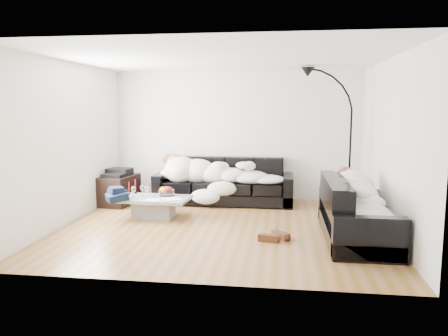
# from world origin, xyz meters

# --- Properties ---
(ground) EXTENTS (5.00, 5.00, 0.00)m
(ground) POSITION_xyz_m (0.00, 0.00, 0.00)
(ground) COLOR brown
(ground) RESTS_ON ground
(wall_back) EXTENTS (5.00, 0.02, 2.60)m
(wall_back) POSITION_xyz_m (0.00, 2.25, 1.30)
(wall_back) COLOR silver
(wall_back) RESTS_ON ground
(wall_left) EXTENTS (0.02, 4.50, 2.60)m
(wall_left) POSITION_xyz_m (-2.50, 0.00, 1.30)
(wall_left) COLOR silver
(wall_left) RESTS_ON ground
(wall_right) EXTENTS (0.02, 4.50, 2.60)m
(wall_right) POSITION_xyz_m (2.50, 0.00, 1.30)
(wall_right) COLOR silver
(wall_right) RESTS_ON ground
(ceiling) EXTENTS (5.00, 5.00, 0.00)m
(ceiling) POSITION_xyz_m (0.00, 0.00, 2.60)
(ceiling) COLOR white
(ceiling) RESTS_ON ground
(sofa_back) EXTENTS (2.68, 0.93, 0.88)m
(sofa_back) POSITION_xyz_m (-0.20, 1.75, 0.44)
(sofa_back) COLOR black
(sofa_back) RESTS_ON ground
(sofa_right) EXTENTS (0.91, 2.12, 0.86)m
(sofa_right) POSITION_xyz_m (2.01, -0.33, 0.43)
(sofa_right) COLOR black
(sofa_right) RESTS_ON ground
(sleeper_back) EXTENTS (2.27, 0.78, 0.45)m
(sleeper_back) POSITION_xyz_m (-0.20, 1.70, 0.65)
(sleeper_back) COLOR white
(sleeper_back) RESTS_ON sofa_back
(sleeper_right) EXTENTS (0.77, 1.81, 0.44)m
(sleeper_right) POSITION_xyz_m (2.01, -0.33, 0.64)
(sleeper_right) COLOR white
(sleeper_right) RESTS_ON sofa_right
(teal_cushion) EXTENTS (0.42, 0.38, 0.20)m
(teal_cushion) POSITION_xyz_m (1.95, 0.33, 0.72)
(teal_cushion) COLOR #0D5F3A
(teal_cushion) RESTS_ON sofa_right
(coffee_table) EXTENTS (1.25, 0.76, 0.35)m
(coffee_table) POSITION_xyz_m (-1.23, 0.43, 0.18)
(coffee_table) COLOR #939699
(coffee_table) RESTS_ON ground
(fruit_bowl) EXTENTS (0.34, 0.34, 0.17)m
(fruit_bowl) POSITION_xyz_m (-1.05, 0.61, 0.44)
(fruit_bowl) COLOR white
(fruit_bowl) RESTS_ON coffee_table
(wine_glass_a) EXTENTS (0.09, 0.09, 0.18)m
(wine_glass_a) POSITION_xyz_m (-1.46, 0.57, 0.45)
(wine_glass_a) COLOR white
(wine_glass_a) RESTS_ON coffee_table
(wine_glass_b) EXTENTS (0.10, 0.10, 0.18)m
(wine_glass_b) POSITION_xyz_m (-1.57, 0.41, 0.45)
(wine_glass_b) COLOR white
(wine_glass_b) RESTS_ON coffee_table
(wine_glass_c) EXTENTS (0.08, 0.08, 0.19)m
(wine_glass_c) POSITION_xyz_m (-1.34, 0.45, 0.45)
(wine_glass_c) COLOR white
(wine_glass_c) RESTS_ON coffee_table
(candle_left) EXTENTS (0.04, 0.04, 0.22)m
(candle_left) POSITION_xyz_m (-1.72, 0.62, 0.46)
(candle_left) COLOR maroon
(candle_left) RESTS_ON coffee_table
(candle_right) EXTENTS (0.06, 0.06, 0.24)m
(candle_right) POSITION_xyz_m (-1.64, 0.72, 0.48)
(candle_right) COLOR maroon
(candle_right) RESTS_ON coffee_table
(newspaper_a) EXTENTS (0.44, 0.40, 0.01)m
(newspaper_a) POSITION_xyz_m (-0.90, 0.32, 0.36)
(newspaper_a) COLOR silver
(newspaper_a) RESTS_ON coffee_table
(newspaper_b) EXTENTS (0.32, 0.26, 0.01)m
(newspaper_b) POSITION_xyz_m (-1.17, 0.21, 0.36)
(newspaper_b) COLOR silver
(newspaper_b) RESTS_ON coffee_table
(navy_jacket) EXTENTS (0.45, 0.43, 0.17)m
(navy_jacket) POSITION_xyz_m (-1.74, 0.17, 0.52)
(navy_jacket) COLOR black
(navy_jacket) RESTS_ON coffee_table
(shoes) EXTENTS (0.59, 0.52, 0.11)m
(shoes) POSITION_xyz_m (0.84, -0.58, 0.06)
(shoes) COLOR #472311
(shoes) RESTS_ON ground
(av_cabinet) EXTENTS (0.68, 0.90, 0.56)m
(av_cabinet) POSITION_xyz_m (-2.21, 1.34, 0.28)
(av_cabinet) COLOR black
(av_cabinet) RESTS_ON ground
(stereo) EXTENTS (0.48, 0.40, 0.13)m
(stereo) POSITION_xyz_m (-2.21, 1.34, 0.63)
(stereo) COLOR black
(stereo) RESTS_ON av_cabinet
(floor_lamp) EXTENTS (0.88, 0.59, 2.26)m
(floor_lamp) POSITION_xyz_m (2.12, 1.31, 1.13)
(floor_lamp) COLOR black
(floor_lamp) RESTS_ON ground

